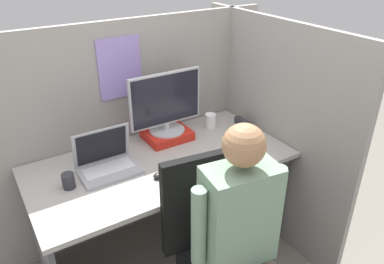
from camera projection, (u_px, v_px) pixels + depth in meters
name	position (u px, v px, depth m)	size (l,w,h in m)	color
cubicle_panel_back	(133.00, 132.00, 2.57)	(2.07, 0.05, 1.53)	gray
cubicle_panel_right	(270.00, 131.00, 2.59)	(0.04, 1.43, 1.53)	gray
desk	(162.00, 185.00, 2.35)	(1.57, 0.77, 0.76)	#9E9993
paper_box	(167.00, 134.00, 2.50)	(0.29, 0.25, 0.06)	red
monitor	(166.00, 103.00, 2.40)	(0.50, 0.23, 0.40)	#B2B2B7
laptop	(107.00, 163.00, 2.15)	(0.34, 0.23, 0.25)	#99999E
mouse	(158.00, 176.00, 2.09)	(0.06, 0.05, 0.03)	black
stapler	(244.00, 123.00, 2.67)	(0.04, 0.16, 0.05)	#2D2D33
carrot_toy	(218.00, 165.00, 2.18)	(0.05, 0.12, 0.05)	orange
office_chair	(221.00, 250.00, 1.94)	(0.54, 0.59, 1.02)	black
person	(248.00, 235.00, 1.72)	(0.48, 0.49, 1.28)	brown
coffee_mug	(210.00, 121.00, 2.64)	(0.08, 0.08, 0.10)	white
pen_cup	(68.00, 181.00, 2.00)	(0.07, 0.07, 0.09)	#28282D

